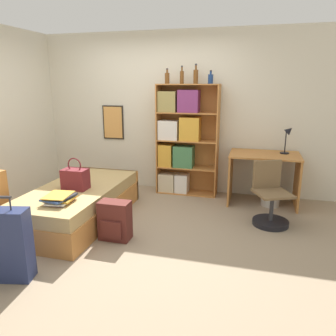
% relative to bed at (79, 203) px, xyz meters
% --- Properties ---
extents(ground_plane, '(14.00, 14.00, 0.00)m').
position_rel_bed_xyz_m(ground_plane, '(0.62, -0.02, -0.23)').
color(ground_plane, gray).
extents(wall_back, '(10.00, 0.09, 2.60)m').
position_rel_bed_xyz_m(wall_back, '(0.62, 1.66, 1.07)').
color(wall_back, beige).
rests_on(wall_back, ground_plane).
extents(bed, '(0.98, 1.96, 0.46)m').
position_rel_bed_xyz_m(bed, '(0.00, 0.00, 0.00)').
color(bed, '#B77538').
rests_on(bed, ground_plane).
extents(handbag, '(0.31, 0.21, 0.41)m').
position_rel_bed_xyz_m(handbag, '(0.03, -0.10, 0.37)').
color(handbag, maroon).
rests_on(handbag, bed).
extents(book_stack_on_bed, '(0.33, 0.37, 0.10)m').
position_rel_bed_xyz_m(book_stack_on_bed, '(0.11, -0.58, 0.28)').
color(book_stack_on_bed, '#7A336B').
rests_on(book_stack_on_bed, bed).
extents(bookcase, '(0.98, 0.32, 1.77)m').
position_rel_bed_xyz_m(bookcase, '(1.05, 1.45, 0.67)').
color(bookcase, '#B77538').
rests_on(bookcase, ground_plane).
extents(bottle_green, '(0.07, 0.07, 0.23)m').
position_rel_bed_xyz_m(bottle_green, '(0.84, 1.42, 1.63)').
color(bottle_green, brown).
rests_on(bottle_green, bookcase).
extents(bottle_brown, '(0.06, 0.06, 0.27)m').
position_rel_bed_xyz_m(bottle_brown, '(1.06, 1.47, 1.65)').
color(bottle_brown, brown).
rests_on(bottle_brown, bookcase).
extents(bottle_clear, '(0.07, 0.07, 0.29)m').
position_rel_bed_xyz_m(bottle_clear, '(1.28, 1.47, 1.66)').
color(bottle_clear, brown).
rests_on(bottle_clear, bookcase).
extents(bottle_blue, '(0.08, 0.08, 0.20)m').
position_rel_bed_xyz_m(bottle_blue, '(1.51, 1.44, 1.62)').
color(bottle_blue, navy).
rests_on(bottle_blue, bookcase).
extents(desk, '(1.01, 0.68, 0.77)m').
position_rel_bed_xyz_m(desk, '(2.37, 1.27, 0.29)').
color(desk, '#B77538').
rests_on(desk, ground_plane).
extents(desk_lamp, '(0.18, 0.13, 0.42)m').
position_rel_bed_xyz_m(desk_lamp, '(2.68, 1.37, 0.82)').
color(desk_lamp, black).
rests_on(desk_lamp, desk).
extents(desk_chair, '(0.56, 0.56, 0.81)m').
position_rel_bed_xyz_m(desk_chair, '(2.46, 0.52, 0.03)').
color(desk_chair, black).
rests_on(desk_chair, ground_plane).
extents(backpack, '(0.36, 0.24, 0.46)m').
position_rel_bed_xyz_m(backpack, '(0.70, -0.41, 0.00)').
color(backpack, '#56231E').
rests_on(backpack, ground_plane).
extents(waste_bin, '(0.27, 0.27, 0.28)m').
position_rel_bed_xyz_m(waste_bin, '(2.49, 1.21, -0.09)').
color(waste_bin, '#B7B2A8').
rests_on(waste_bin, ground_plane).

